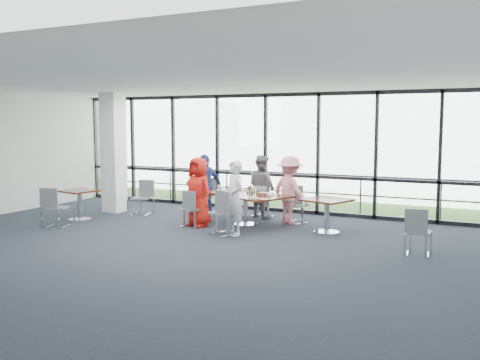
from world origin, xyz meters
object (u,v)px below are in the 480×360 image
at_px(chair_main_nl, 192,209).
at_px(chair_main_end, 201,198).
at_px(diner_near_right, 234,198).
at_px(diner_near_left, 198,192).
at_px(main_table, 246,198).
at_px(chair_spare_la, 58,208).
at_px(diner_end, 206,186).
at_px(chair_main_nr, 223,213).
at_px(side_table_left, 79,195).
at_px(chair_main_fr, 296,205).
at_px(chair_spare_r, 418,232).
at_px(side_table_right, 327,204).
at_px(diner_far_right, 290,190).
at_px(chair_spare_lb, 141,198).
at_px(structural_column, 114,153).
at_px(diner_far_left, 262,186).
at_px(chair_main_fl, 263,199).

distance_m(chair_main_nl, chair_main_end, 1.51).
bearing_deg(diner_near_right, diner_near_left, -167.82).
bearing_deg(main_table, chair_spare_la, -126.88).
relative_size(diner_end, chair_main_nr, 1.68).
relative_size(side_table_left, chair_main_fr, 1.03).
height_order(chair_spare_la, chair_spare_r, chair_spare_la).
xyz_separation_m(side_table_right, diner_far_right, (-1.11, 0.62, 0.17)).
bearing_deg(chair_spare_lb, side_table_right, 161.98).
bearing_deg(chair_main_end, chair_main_fr, 123.73).
distance_m(chair_main_nl, chair_spare_la, 3.11).
xyz_separation_m(structural_column, chair_main_end, (2.44, 0.47, -1.12)).
xyz_separation_m(main_table, chair_main_nl, (-1.01, -0.78, -0.22)).
distance_m(main_table, chair_spare_r, 4.27).
relative_size(diner_near_left, diner_far_right, 1.00).
bearing_deg(chair_spare_r, diner_near_left, 166.83).
bearing_deg(structural_column, diner_far_left, 13.92).
xyz_separation_m(side_table_right, diner_far_left, (-2.08, 1.14, 0.16)).
distance_m(diner_near_right, chair_main_fl, 2.38).
bearing_deg(main_table, diner_near_left, -122.64).
relative_size(chair_main_end, chair_spare_r, 1.12).
relative_size(diner_near_right, chair_spare_la, 1.79).
bearing_deg(diner_end, diner_near_left, 47.42).
bearing_deg(chair_main_nr, structural_column, -174.92).
distance_m(main_table, diner_near_right, 1.19).
relative_size(structural_column, diner_far_right, 1.97).
bearing_deg(chair_main_end, chair_spare_r, 103.15).
relative_size(chair_main_nr, chair_main_fl, 1.05).
height_order(diner_near_left, diner_end, diner_near_left).
bearing_deg(side_table_right, diner_far_left, 151.24).
bearing_deg(diner_end, chair_main_fr, 118.53).
height_order(chair_main_nr, chair_main_fr, chair_main_nr).
height_order(diner_end, chair_spare_lb, diner_end).
height_order(chair_spare_lb, chair_spare_r, chair_spare_lb).
distance_m(main_table, chair_spare_lb, 3.08).
bearing_deg(diner_far_left, chair_main_end, 46.72).
bearing_deg(main_table, chair_main_end, -177.70).
xyz_separation_m(diner_far_left, chair_main_nl, (-0.92, -1.90, -0.38)).
xyz_separation_m(structural_column, side_table_left, (0.06, -1.40, -0.98)).
bearing_deg(diner_far_right, chair_main_fl, -6.79).
bearing_deg(diner_far_right, diner_far_left, -4.04).
bearing_deg(side_table_left, diner_far_left, 31.42).
bearing_deg(diner_near_right, chair_main_fl, 134.63).
xyz_separation_m(chair_spare_lb, chair_spare_r, (7.16, -1.23, -0.02)).
bearing_deg(chair_main_nl, diner_end, 119.99).
bearing_deg(diner_far_right, chair_spare_la, 54.98).
distance_m(chair_main_nl, chair_main_nr, 1.18).
bearing_deg(chair_spare_la, chair_main_fl, 20.59).
bearing_deg(chair_main_end, main_table, 99.95).
xyz_separation_m(diner_near_left, chair_spare_r, (5.01, -0.59, -0.38)).
xyz_separation_m(main_table, chair_main_end, (-1.60, 0.61, -0.17)).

